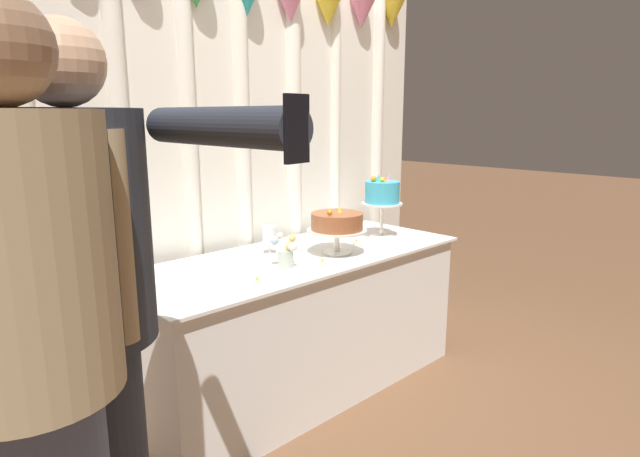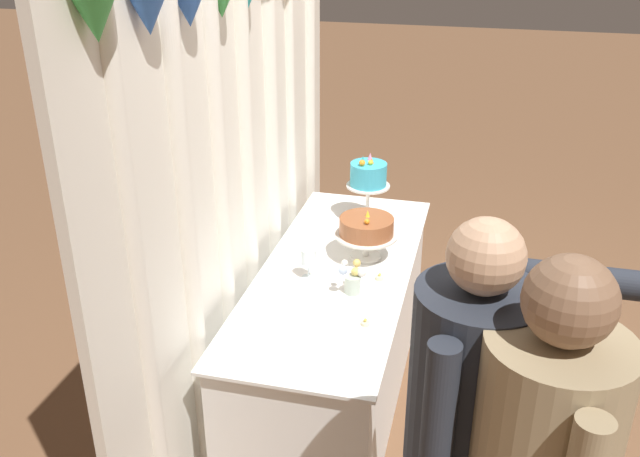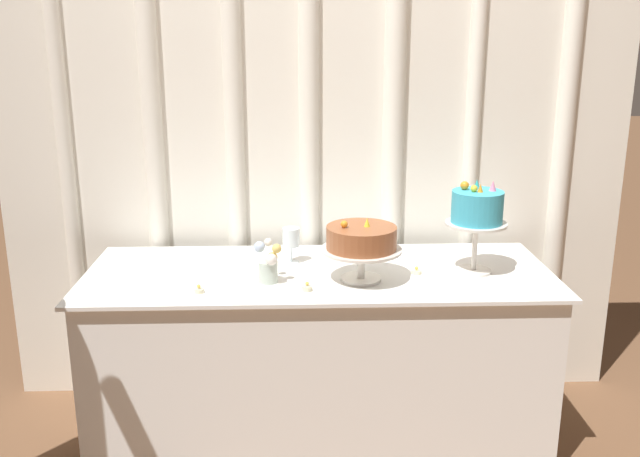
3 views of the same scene
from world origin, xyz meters
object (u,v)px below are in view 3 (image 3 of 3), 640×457
(wine_glass, at_px, (291,238))
(tealight_near_right, at_px, (416,272))
(tealight_near_left, at_px, (307,288))
(cake_table, at_px, (319,356))
(tealight_far_left, at_px, (199,290))
(cake_display_nearleft, at_px, (361,241))
(flower_vase, at_px, (268,264))
(cake_display_nearright, at_px, (477,211))

(wine_glass, height_order, tealight_near_right, wine_glass)
(tealight_near_left, bearing_deg, cake_table, 77.01)
(tealight_far_left, height_order, tealight_near_right, tealight_far_left)
(cake_display_nearleft, bearing_deg, cake_table, 144.05)
(flower_vase, bearing_deg, tealight_near_left, -34.66)
(tealight_near_left, bearing_deg, tealight_far_left, -179.09)
(cake_table, height_order, tealight_near_left, tealight_near_left)
(wine_glass, bearing_deg, flower_vase, -110.37)
(wine_glass, xyz_separation_m, tealight_far_left, (-0.34, -0.34, -0.10))
(cake_display_nearright, bearing_deg, tealight_near_right, -177.59)
(cake_table, xyz_separation_m, cake_display_nearleft, (0.16, -0.11, 0.53))
(cake_display_nearright, bearing_deg, tealight_near_left, -164.55)
(cake_display_nearleft, height_order, cake_display_nearright, cake_display_nearright)
(tealight_far_left, distance_m, tealight_near_left, 0.40)
(cake_display_nearleft, bearing_deg, tealight_far_left, -169.49)
(cake_display_nearright, xyz_separation_m, tealight_near_right, (-0.23, -0.01, -0.24))
(tealight_near_left, bearing_deg, flower_vase, 145.34)
(cake_display_nearleft, distance_m, wine_glass, 0.35)
(tealight_far_left, xyz_separation_m, tealight_near_left, (0.40, 0.01, 0.00))
(cake_display_nearleft, relative_size, tealight_far_left, 8.30)
(cake_display_nearleft, xyz_separation_m, cake_display_nearright, (0.46, 0.08, 0.09))
(wine_glass, bearing_deg, tealight_near_right, -17.45)
(cake_table, bearing_deg, flower_vase, -148.42)
(tealight_near_right, bearing_deg, tealight_far_left, -167.78)
(cake_table, bearing_deg, tealight_near_right, -6.86)
(tealight_far_left, relative_size, tealight_near_right, 0.91)
(flower_vase, height_order, tealight_near_right, flower_vase)
(wine_glass, relative_size, tealight_far_left, 3.98)
(cake_table, relative_size, cake_display_nearleft, 5.97)
(cake_display_nearright, distance_m, tealight_far_left, 1.11)
(cake_table, relative_size, tealight_near_right, 45.04)
(tealight_far_left, relative_size, tealight_near_left, 0.97)
(flower_vase, xyz_separation_m, tealight_near_right, (0.58, 0.07, -0.07))
(cake_display_nearleft, distance_m, cake_display_nearright, 0.47)
(tealight_near_right, bearing_deg, cake_display_nearright, 2.41)
(cake_display_nearright, relative_size, flower_vase, 2.27)
(cake_display_nearright, distance_m, wine_glass, 0.76)
(wine_glass, bearing_deg, cake_display_nearright, -11.40)
(cake_table, distance_m, wine_glass, 0.50)
(wine_glass, bearing_deg, cake_table, -44.75)
(wine_glass, height_order, tealight_near_left, wine_glass)
(wine_glass, xyz_separation_m, tealight_near_left, (0.06, -0.33, -0.09))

